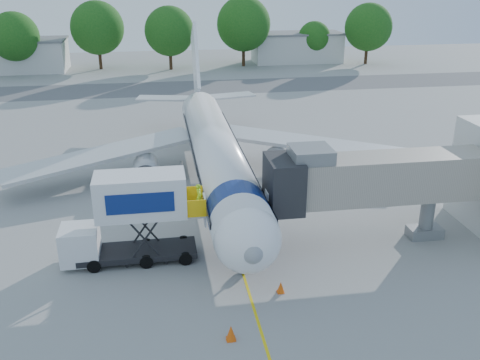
{
  "coord_description": "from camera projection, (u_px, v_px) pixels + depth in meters",
  "views": [
    {
      "loc": [
        -4.41,
        -35.91,
        16.53
      ],
      "look_at": [
        0.88,
        -3.04,
        3.2
      ],
      "focal_mm": 40.0,
      "sensor_mm": 36.0,
      "label": 1
    }
  ],
  "objects": [
    {
      "name": "aircraft",
      "position": [
        215.0,
        151.0,
        42.39
      ],
      "size": [
        34.17,
        37.73,
        11.35
      ],
      "color": "white",
      "rests_on": "ground"
    },
    {
      "name": "tree_f",
      "position": [
        314.0,
        38.0,
        97.18
      ],
      "size": [
        5.82,
        5.82,
        7.43
      ],
      "color": "#382314",
      "rests_on": "ground"
    },
    {
      "name": "catering_hiloader",
      "position": [
        131.0,
        219.0,
        31.34
      ],
      "size": [
        8.5,
        2.44,
        5.5
      ],
      "color": "black",
      "rests_on": "ground"
    },
    {
      "name": "jet_bridge",
      "position": [
        364.0,
        180.0,
        32.86
      ],
      "size": [
        13.9,
        3.2,
        6.6
      ],
      "color": "#A3998B",
      "rests_on": "ground"
    },
    {
      "name": "outbuilding_right",
      "position": [
        297.0,
        47.0,
        98.79
      ],
      "size": [
        16.4,
        7.4,
        5.3
      ],
      "color": "silver",
      "rests_on": "ground"
    },
    {
      "name": "safety_cone_a",
      "position": [
        281.0,
        287.0,
        29.03
      ],
      "size": [
        0.42,
        0.42,
        0.67
      ],
      "color": "#E1520B",
      "rests_on": "ground"
    },
    {
      "name": "ground",
      "position": [
        222.0,
        206.0,
        39.71
      ],
      "size": [
        160.0,
        160.0,
        0.0
      ],
      "primitive_type": "plane",
      "color": "gray",
      "rests_on": "ground"
    },
    {
      "name": "ground_tug",
      "position": [
        260.0,
        337.0,
        24.33
      ],
      "size": [
        3.99,
        2.17,
        1.57
      ],
      "rotation": [
        0.0,
        0.0,
        0.04
      ],
      "color": "silver",
      "rests_on": "ground"
    },
    {
      "name": "safety_cone_b",
      "position": [
        231.0,
        333.0,
        25.32
      ],
      "size": [
        0.5,
        0.5,
        0.79
      ],
      "color": "#E1520B",
      "rests_on": "ground"
    },
    {
      "name": "guidance_line",
      "position": [
        222.0,
        206.0,
        39.71
      ],
      "size": [
        0.15,
        70.0,
        0.01
      ],
      "primitive_type": "cube",
      "color": "yellow",
      "rests_on": "ground"
    },
    {
      "name": "tree_d",
      "position": [
        169.0,
        31.0,
        89.86
      ],
      "size": [
        8.29,
        8.29,
        10.57
      ],
      "color": "#382314",
      "rests_on": "ground"
    },
    {
      "name": "tree_c",
      "position": [
        97.0,
        28.0,
        90.0
      ],
      "size": [
        8.93,
        8.93,
        11.38
      ],
      "color": "#382314",
      "rests_on": "ground"
    },
    {
      "name": "tree_b",
      "position": [
        14.0,
        37.0,
        85.73
      ],
      "size": [
        7.84,
        7.84,
        9.99
      ],
      "color": "#382314",
      "rests_on": "ground"
    },
    {
      "name": "taxiway_strip",
      "position": [
        185.0,
        88.0,
        78.2
      ],
      "size": [
        120.0,
        10.0,
        0.01
      ],
      "primitive_type": "cube",
      "color": "#59595B",
      "rests_on": "ground"
    },
    {
      "name": "tree_e",
      "position": [
        244.0,
        24.0,
        92.72
      ],
      "size": [
        9.35,
        9.35,
        11.92
      ],
      "color": "#382314",
      "rests_on": "ground"
    },
    {
      "name": "tree_g",
      "position": [
        368.0,
        27.0,
        95.04
      ],
      "size": [
        8.39,
        8.39,
        10.7
      ],
      "color": "#382314",
      "rests_on": "ground"
    },
    {
      "name": "outbuilding_left",
      "position": [
        11.0,
        55.0,
        89.58
      ],
      "size": [
        18.4,
        8.4,
        5.3
      ],
      "color": "silver",
      "rests_on": "ground"
    }
  ]
}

